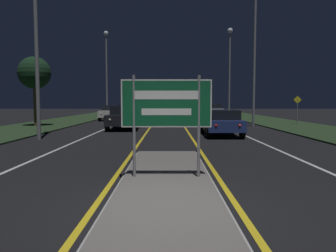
# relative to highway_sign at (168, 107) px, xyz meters

# --- Properties ---
(ground_plane) EXTENTS (160.00, 160.00, 0.00)m
(ground_plane) POSITION_rel_highway_sign_xyz_m (0.00, -1.97, -1.70)
(ground_plane) COLOR black
(median_island) EXTENTS (2.10, 7.94, 0.10)m
(median_island) POSITION_rel_highway_sign_xyz_m (0.00, 0.00, -1.66)
(median_island) COLOR #999993
(median_island) RESTS_ON ground_plane
(verge_left) EXTENTS (5.00, 100.00, 0.08)m
(verge_left) POSITION_rel_highway_sign_xyz_m (-9.50, 18.03, -1.66)
(verge_left) COLOR #23381E
(verge_left) RESTS_ON ground_plane
(verge_right) EXTENTS (5.00, 100.00, 0.08)m
(verge_right) POSITION_rel_highway_sign_xyz_m (9.50, 18.03, -1.66)
(verge_right) COLOR #23381E
(verge_right) RESTS_ON ground_plane
(centre_line_yellow_left) EXTENTS (0.12, 70.00, 0.01)m
(centre_line_yellow_left) POSITION_rel_highway_sign_xyz_m (-1.24, 23.03, -1.70)
(centre_line_yellow_left) COLOR gold
(centre_line_yellow_left) RESTS_ON ground_plane
(centre_line_yellow_right) EXTENTS (0.12, 70.00, 0.01)m
(centre_line_yellow_right) POSITION_rel_highway_sign_xyz_m (1.24, 23.03, -1.70)
(centre_line_yellow_right) COLOR gold
(centre_line_yellow_right) RESTS_ON ground_plane
(lane_line_white_left) EXTENTS (0.12, 70.00, 0.01)m
(lane_line_white_left) POSITION_rel_highway_sign_xyz_m (-4.20, 23.03, -1.70)
(lane_line_white_left) COLOR silver
(lane_line_white_left) RESTS_ON ground_plane
(lane_line_white_right) EXTENTS (0.12, 70.00, 0.01)m
(lane_line_white_right) POSITION_rel_highway_sign_xyz_m (4.20, 23.03, -1.70)
(lane_line_white_right) COLOR silver
(lane_line_white_right) RESTS_ON ground_plane
(edge_line_white_left) EXTENTS (0.10, 70.00, 0.01)m
(edge_line_white_left) POSITION_rel_highway_sign_xyz_m (-7.20, 23.03, -1.70)
(edge_line_white_left) COLOR silver
(edge_line_white_left) RESTS_ON ground_plane
(edge_line_white_right) EXTENTS (0.10, 70.00, 0.01)m
(edge_line_white_right) POSITION_rel_highway_sign_xyz_m (7.20, 23.03, -1.70)
(edge_line_white_right) COLOR silver
(edge_line_white_right) RESTS_ON ground_plane
(highway_sign) EXTENTS (2.05, 0.07, 2.33)m
(highway_sign) POSITION_rel_highway_sign_xyz_m (0.00, 0.00, 0.00)
(highway_sign) COLOR gray
(highway_sign) RESTS_ON median_island
(streetlight_left_near) EXTENTS (0.45, 0.45, 10.93)m
(streetlight_left_near) POSITION_rel_highway_sign_xyz_m (-6.21, 8.32, 4.70)
(streetlight_left_near) COLOR gray
(streetlight_left_near) RESTS_ON ground_plane
(streetlight_left_far) EXTENTS (0.50, 0.50, 9.38)m
(streetlight_left_far) POSITION_rel_highway_sign_xyz_m (-6.59, 28.16, 4.16)
(streetlight_left_far) COLOR gray
(streetlight_left_far) RESTS_ON ground_plane
(streetlight_right_near) EXTENTS (0.53, 0.53, 10.83)m
(streetlight_right_near) POSITION_rel_highway_sign_xyz_m (6.42, 17.02, 5.15)
(streetlight_right_near) COLOR gray
(streetlight_right_near) RESTS_ON ground_plane
(streetlight_right_far) EXTENTS (0.55, 0.55, 9.47)m
(streetlight_right_far) POSITION_rel_highway_sign_xyz_m (6.48, 27.14, 4.53)
(streetlight_right_far) COLOR gray
(streetlight_right_far) RESTS_ON ground_plane
(car_receding_0) EXTENTS (1.97, 4.24, 1.39)m
(car_receding_0) POSITION_rel_highway_sign_xyz_m (2.90, 10.16, -0.96)
(car_receding_0) COLOR navy
(car_receding_0) RESTS_ON ground_plane
(car_receding_1) EXTENTS (2.04, 4.66, 1.30)m
(car_receding_1) POSITION_rel_highway_sign_xyz_m (2.48, 19.00, -0.99)
(car_receding_1) COLOR #4C514C
(car_receding_1) RESTS_ON ground_plane
(car_receding_2) EXTENTS (1.86, 4.76, 1.55)m
(car_receding_2) POSITION_rel_highway_sign_xyz_m (5.60, 32.37, -0.89)
(car_receding_2) COLOR #B7B7BC
(car_receding_2) RESTS_ON ground_plane
(car_approaching_0) EXTENTS (2.01, 4.60, 1.54)m
(car_approaching_0) POSITION_rel_highway_sign_xyz_m (-2.86, 14.36, -0.89)
(car_approaching_0) COLOR black
(car_approaching_0) RESTS_ON ground_plane
(car_approaching_1) EXTENTS (1.90, 4.10, 1.49)m
(car_approaching_1) POSITION_rel_highway_sign_xyz_m (-5.59, 24.81, -0.91)
(car_approaching_1) COLOR silver
(car_approaching_1) RESTS_ON ground_plane
(warning_sign) EXTENTS (0.60, 0.06, 2.20)m
(warning_sign) POSITION_rel_highway_sign_xyz_m (10.05, 17.91, -0.29)
(warning_sign) COLOR gray
(warning_sign) RESTS_ON verge_right
(roadside_palm_left) EXTENTS (2.32, 2.32, 4.99)m
(roadside_palm_left) POSITION_rel_highway_sign_xyz_m (-9.60, 16.35, 2.18)
(roadside_palm_left) COLOR #4C3823
(roadside_palm_left) RESTS_ON verge_left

